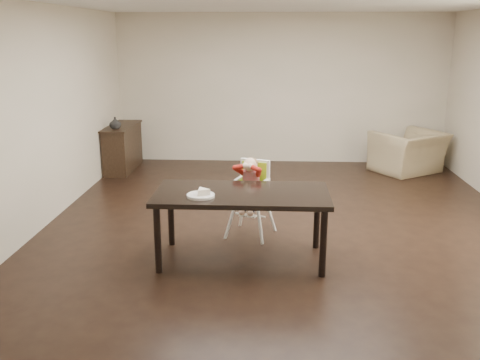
# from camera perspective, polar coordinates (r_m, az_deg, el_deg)

# --- Properties ---
(ground) EXTENTS (7.00, 7.00, 0.00)m
(ground) POSITION_cam_1_polar(r_m,az_deg,el_deg) (6.79, 4.78, -4.78)
(ground) COLOR black
(ground) RESTS_ON ground
(room_walls) EXTENTS (6.02, 7.02, 2.71)m
(room_walls) POSITION_cam_1_polar(r_m,az_deg,el_deg) (6.40, 5.15, 11.02)
(room_walls) COLOR #BDB59D
(room_walls) RESTS_ON ground
(dining_table) EXTENTS (1.80, 0.90, 0.75)m
(dining_table) POSITION_cam_1_polar(r_m,az_deg,el_deg) (5.55, 0.19, -2.08)
(dining_table) COLOR black
(dining_table) RESTS_ON ground
(high_chair) EXTENTS (0.50, 0.50, 0.95)m
(high_chair) POSITION_cam_1_polar(r_m,az_deg,el_deg) (6.26, 1.24, -0.05)
(high_chair) COLOR white
(high_chair) RESTS_ON ground
(plate) EXTENTS (0.29, 0.29, 0.08)m
(plate) POSITION_cam_1_polar(r_m,az_deg,el_deg) (5.38, -4.14, -1.50)
(plate) COLOR white
(plate) RESTS_ON dining_table
(armchair) EXTENTS (1.29, 1.18, 0.94)m
(armchair) POSITION_cam_1_polar(r_m,az_deg,el_deg) (9.67, 17.57, 3.55)
(armchair) COLOR tan
(armchair) RESTS_ON ground
(sideboard) EXTENTS (0.44, 1.26, 0.79)m
(sideboard) POSITION_cam_1_polar(r_m,az_deg,el_deg) (9.63, -12.41, 3.40)
(sideboard) COLOR black
(sideboard) RESTS_ON ground
(vase) EXTENTS (0.25, 0.25, 0.19)m
(vase) POSITION_cam_1_polar(r_m,az_deg,el_deg) (9.20, -13.17, 5.92)
(vase) COLOR #99999E
(vase) RESTS_ON sideboard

